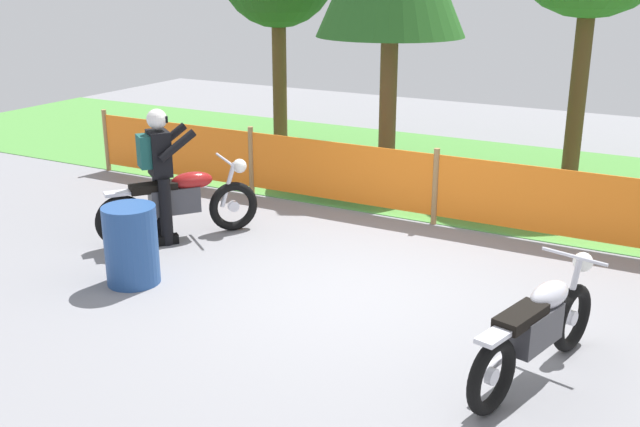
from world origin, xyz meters
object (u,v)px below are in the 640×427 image
rider_trailing (160,168)px  oil_drum (131,245)px  motorcycle_lead (537,328)px  motorcycle_trailing (180,202)px

rider_trailing → oil_drum: 1.44m
rider_trailing → oil_drum: bearing=-117.4°
motorcycle_lead → motorcycle_trailing: bearing=89.1°
rider_trailing → motorcycle_trailing: bearing=0.5°
motorcycle_lead → motorcycle_trailing: motorcycle_trailing is taller
motorcycle_lead → rider_trailing: rider_trailing is taller
motorcycle_trailing → rider_trailing: size_ratio=1.04×
oil_drum → motorcycle_lead: bearing=1.0°
motorcycle_lead → rider_trailing: bearing=91.5°
motorcycle_lead → oil_drum: size_ratio=2.24×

